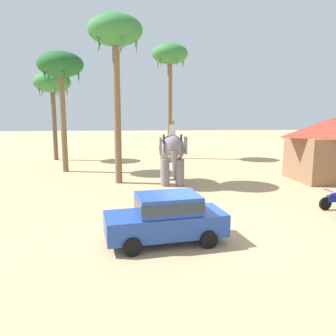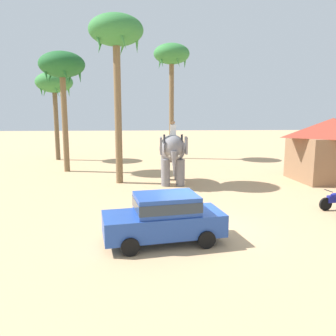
{
  "view_description": "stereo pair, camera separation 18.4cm",
  "coord_description": "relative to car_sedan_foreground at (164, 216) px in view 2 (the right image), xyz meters",
  "views": [
    {
      "loc": [
        -1.89,
        -12.35,
        4.6
      ],
      "look_at": [
        -0.74,
        4.88,
        1.6
      ],
      "focal_mm": 36.92,
      "sensor_mm": 36.0,
      "label": 1
    },
    {
      "loc": [
        -1.71,
        -12.36,
        4.6
      ],
      "look_at": [
        -0.74,
        4.88,
        1.6
      ],
      "focal_mm": 36.92,
      "sensor_mm": 36.0,
      "label": 2
    }
  ],
  "objects": [
    {
      "name": "roadside_hut",
      "position": [
        11.09,
        9.87,
        1.2
      ],
      "size": [
        5.37,
        4.65,
        4.0
      ],
      "color": "#8C6647",
      "rests_on": "ground"
    },
    {
      "name": "elephant_with_mahout",
      "position": [
        0.94,
        9.47,
        1.06
      ],
      "size": [
        1.68,
        3.89,
        3.88
      ],
      "color": "slate",
      "rests_on": "ground"
    },
    {
      "name": "ground_plane",
      "position": [
        1.19,
        0.98,
        -0.93
      ],
      "size": [
        120.0,
        120.0,
        0.0
      ],
      "primitive_type": "plane",
      "color": "tan"
    },
    {
      "name": "palm_tree_left_of_road",
      "position": [
        1.59,
        20.43,
        8.02
      ],
      "size": [
        3.2,
        3.2,
        10.26
      ],
      "color": "brown",
      "rests_on": "ground"
    },
    {
      "name": "palm_tree_near_hut",
      "position": [
        -8.7,
        20.04,
        5.69
      ],
      "size": [
        3.2,
        3.2,
        7.73
      ],
      "color": "brown",
      "rests_on": "ground"
    },
    {
      "name": "palm_tree_far_back",
      "position": [
        -6.55,
        14.11,
        6.44
      ],
      "size": [
        3.2,
        3.2,
        8.53
      ],
      "color": "brown",
      "rests_on": "ground"
    },
    {
      "name": "car_sedan_foreground",
      "position": [
        0.0,
        0.0,
        0.0
      ],
      "size": [
        4.34,
        2.42,
        1.7
      ],
      "color": "#23479E",
      "rests_on": "ground"
    },
    {
      "name": "palm_tree_behind_elephant",
      "position": [
        -2.35,
        9.89,
        7.77
      ],
      "size": [
        3.2,
        3.2,
        9.98
      ],
      "color": "brown",
      "rests_on": "ground"
    }
  ]
}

